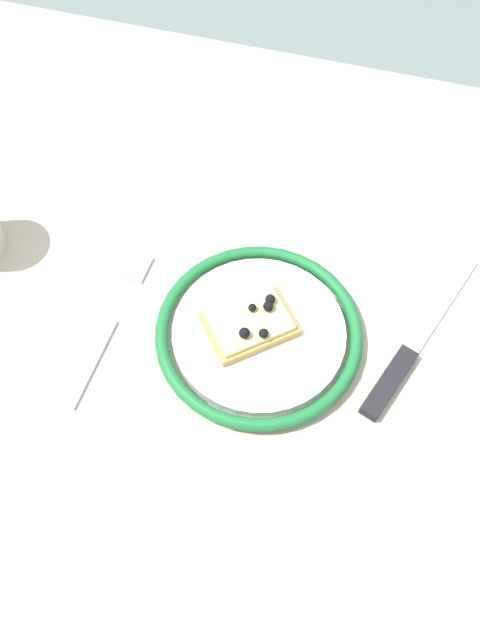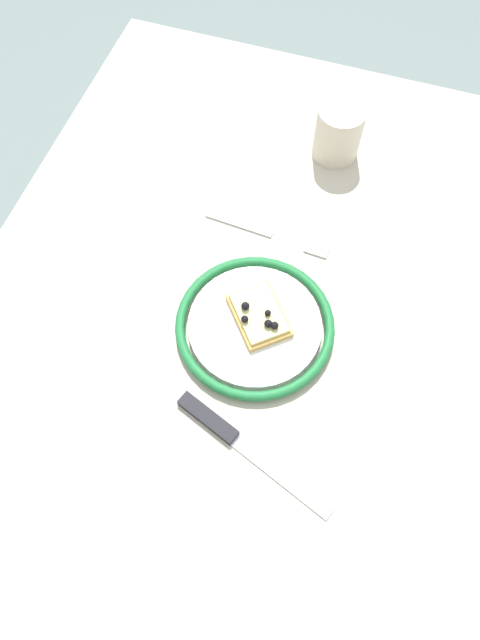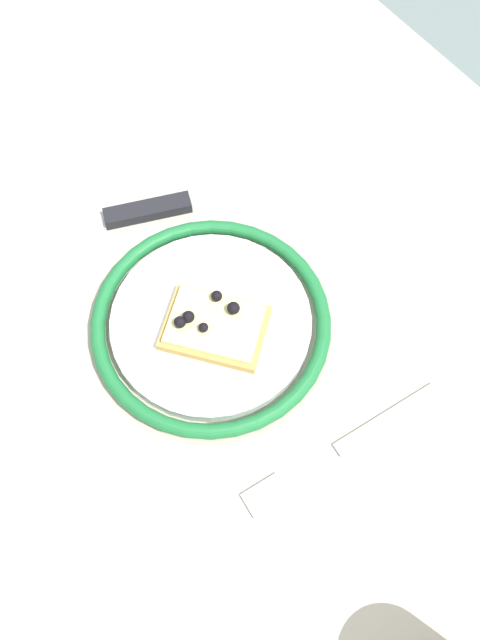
{
  "view_description": "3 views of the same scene",
  "coord_description": "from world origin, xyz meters",
  "px_view_note": "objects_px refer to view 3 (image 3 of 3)",
  "views": [
    {
      "loc": [
        0.08,
        -0.35,
        1.36
      ],
      "look_at": [
        -0.01,
        -0.01,
        0.73
      ],
      "focal_mm": 37.47,
      "sensor_mm": 36.0,
      "label": 1
    },
    {
      "loc": [
        0.36,
        0.08,
        1.45
      ],
      "look_at": [
        0.02,
        -0.03,
        0.74
      ],
      "focal_mm": 32.34,
      "sensor_mm": 36.0,
      "label": 2
    },
    {
      "loc": [
        -0.21,
        0.11,
        1.25
      ],
      "look_at": [
        -0.0,
        -0.04,
        0.72
      ],
      "focal_mm": 35.29,
      "sensor_mm": 36.0,
      "label": 3
    }
  ],
  "objects_px": {
    "dining_table": "(209,373)",
    "plate": "(211,322)",
    "knife": "(117,218)",
    "fork": "(343,447)",
    "pizza_slice_near": "(212,323)"
  },
  "relations": [
    {
      "from": "pizza_slice_near",
      "to": "knife",
      "type": "xyz_separation_m",
      "value": [
        0.16,
        0.01,
        -0.02
      ]
    },
    {
      "from": "knife",
      "to": "fork",
      "type": "bearing_deg",
      "value": -172.61
    },
    {
      "from": "plate",
      "to": "pizza_slice_near",
      "type": "height_order",
      "value": "pizza_slice_near"
    },
    {
      "from": "dining_table",
      "to": "knife",
      "type": "distance_m",
      "value": 0.19
    },
    {
      "from": "fork",
      "to": "pizza_slice_near",
      "type": "bearing_deg",
      "value": 11.71
    },
    {
      "from": "dining_table",
      "to": "plate",
      "type": "relative_size",
      "value": 4.92
    },
    {
      "from": "dining_table",
      "to": "plate",
      "type": "xyz_separation_m",
      "value": [
        0.01,
        -0.01,
        0.09
      ]
    },
    {
      "from": "plate",
      "to": "pizza_slice_near",
      "type": "xyz_separation_m",
      "value": [
        -0.01,
        0.0,
        0.01
      ]
    },
    {
      "from": "knife",
      "to": "pizza_slice_near",
      "type": "bearing_deg",
      "value": -176.78
    },
    {
      "from": "plate",
      "to": "fork",
      "type": "relative_size",
      "value": 1.12
    },
    {
      "from": "knife",
      "to": "plate",
      "type": "bearing_deg",
      "value": -175.65
    },
    {
      "from": "dining_table",
      "to": "fork",
      "type": "distance_m",
      "value": 0.17
    },
    {
      "from": "plate",
      "to": "knife",
      "type": "distance_m",
      "value": 0.16
    },
    {
      "from": "knife",
      "to": "dining_table",
      "type": "bearing_deg",
      "value": 179.16
    },
    {
      "from": "plate",
      "to": "dining_table",
      "type": "bearing_deg",
      "value": 128.55
    }
  ]
}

